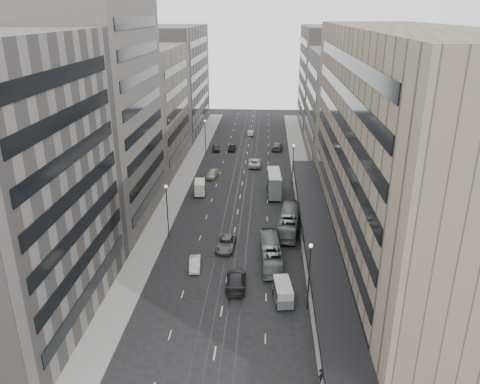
% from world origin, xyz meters
% --- Properties ---
extents(ground, '(220.00, 220.00, 0.00)m').
position_xyz_m(ground, '(0.00, 0.00, 0.00)').
color(ground, black).
rests_on(ground, ground).
extents(sidewalk_right, '(4.00, 125.00, 0.15)m').
position_xyz_m(sidewalk_right, '(12.00, 37.50, 0.07)').
color(sidewalk_right, gray).
rests_on(sidewalk_right, ground).
extents(sidewalk_left, '(4.00, 125.00, 0.15)m').
position_xyz_m(sidewalk_left, '(-12.00, 37.50, 0.07)').
color(sidewalk_left, gray).
rests_on(sidewalk_left, ground).
extents(department_store, '(19.20, 60.00, 30.00)m').
position_xyz_m(department_store, '(21.45, 8.00, 14.95)').
color(department_store, '#7F6F5C').
rests_on(department_store, ground).
extents(building_right_mid, '(15.00, 28.00, 24.00)m').
position_xyz_m(building_right_mid, '(21.50, 52.00, 12.00)').
color(building_right_mid, '#544D49').
rests_on(building_right_mid, ground).
extents(building_right_far, '(15.00, 32.00, 28.00)m').
position_xyz_m(building_right_far, '(21.50, 82.00, 14.00)').
color(building_right_far, slate).
rests_on(building_right_far, ground).
extents(building_left_a, '(15.00, 28.00, 30.00)m').
position_xyz_m(building_left_a, '(-21.50, -8.00, 15.00)').
color(building_left_a, slate).
rests_on(building_left_a, ground).
extents(building_left_b, '(15.00, 26.00, 34.00)m').
position_xyz_m(building_left_b, '(-21.50, 19.00, 17.00)').
color(building_left_b, '#544D49').
rests_on(building_left_b, ground).
extents(building_left_c, '(15.00, 28.00, 25.00)m').
position_xyz_m(building_left_c, '(-21.50, 46.00, 12.50)').
color(building_left_c, '#786B5D').
rests_on(building_left_c, ground).
extents(building_left_d, '(15.00, 38.00, 28.00)m').
position_xyz_m(building_left_d, '(-21.50, 79.00, 14.00)').
color(building_left_d, slate).
rests_on(building_left_d, ground).
extents(lamp_right_near, '(0.44, 0.44, 8.32)m').
position_xyz_m(lamp_right_near, '(9.70, -5.00, 5.20)').
color(lamp_right_near, '#262628').
rests_on(lamp_right_near, ground).
extents(lamp_right_far, '(0.44, 0.44, 8.32)m').
position_xyz_m(lamp_right_far, '(9.70, 35.00, 5.20)').
color(lamp_right_far, '#262628').
rests_on(lamp_right_far, ground).
extents(lamp_left_near, '(0.44, 0.44, 8.32)m').
position_xyz_m(lamp_left_near, '(-9.70, 12.00, 5.20)').
color(lamp_left_near, '#262628').
rests_on(lamp_left_near, ground).
extents(lamp_left_far, '(0.44, 0.44, 8.32)m').
position_xyz_m(lamp_left_far, '(-9.70, 55.00, 5.20)').
color(lamp_left_far, '#262628').
rests_on(lamp_left_far, ground).
extents(bus_near, '(3.13, 10.70, 2.94)m').
position_xyz_m(bus_near, '(5.53, 5.33, 1.47)').
color(bus_near, gray).
rests_on(bus_near, ground).
extents(bus_far, '(4.06, 11.69, 3.19)m').
position_xyz_m(bus_far, '(8.40, 15.21, 1.59)').
color(bus_far, gray).
rests_on(bus_far, ground).
extents(double_decker, '(2.79, 8.07, 4.36)m').
position_xyz_m(double_decker, '(6.13, 30.07, 2.35)').
color(double_decker, slate).
rests_on(double_decker, ground).
extents(vw_microbus, '(2.46, 4.62, 2.39)m').
position_xyz_m(vw_microbus, '(6.95, -3.68, 1.33)').
color(vw_microbus, '#595D60').
rests_on(vw_microbus, ground).
extents(panel_van, '(2.44, 4.32, 2.60)m').
position_xyz_m(panel_van, '(-7.47, 29.53, 1.43)').
color(panel_van, silver).
rests_on(panel_van, ground).
extents(sedan_1, '(1.88, 4.17, 1.33)m').
position_xyz_m(sedan_1, '(-4.43, 3.19, 0.66)').
color(sedan_1, silver).
rests_on(sedan_1, ground).
extents(sedan_2, '(2.84, 5.63, 1.53)m').
position_xyz_m(sedan_2, '(-0.83, 8.94, 0.76)').
color(sedan_2, '#5D5D60').
rests_on(sedan_2, ground).
extents(sedan_3, '(2.62, 6.02, 1.72)m').
position_xyz_m(sedan_3, '(1.28, -0.82, 0.86)').
color(sedan_3, black).
rests_on(sedan_3, ground).
extents(sedan_4, '(2.53, 4.97, 1.62)m').
position_xyz_m(sedan_4, '(-6.26, 39.04, 0.81)').
color(sedan_4, '#BAB59A').
rests_on(sedan_4, ground).
extents(sedan_5, '(1.65, 4.26, 1.38)m').
position_xyz_m(sedan_5, '(-3.73, 58.98, 0.69)').
color(sedan_5, black).
rests_on(sedan_5, ground).
extents(sedan_6, '(2.85, 6.00, 1.66)m').
position_xyz_m(sedan_6, '(2.09, 47.12, 0.83)').
color(sedan_6, silver).
rests_on(sedan_6, ground).
extents(sedan_7, '(2.91, 6.10, 1.72)m').
position_xyz_m(sedan_7, '(7.12, 60.49, 0.86)').
color(sedan_7, '#5E5D60').
rests_on(sedan_7, ground).
extents(sedan_8, '(2.24, 4.49, 1.47)m').
position_xyz_m(sedan_8, '(-7.65, 58.58, 0.74)').
color(sedan_8, '#252528').
rests_on(sedan_8, ground).
extents(sedan_9, '(1.74, 4.43, 1.44)m').
position_xyz_m(sedan_9, '(0.08, 74.10, 0.72)').
color(sedan_9, beige).
rests_on(sedan_9, ground).
extents(pedestrian, '(0.76, 0.51, 2.03)m').
position_xyz_m(pedestrian, '(10.20, -16.52, 1.17)').
color(pedestrian, black).
rests_on(pedestrian, sidewalk_right).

